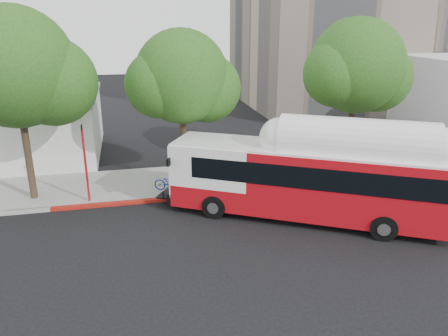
% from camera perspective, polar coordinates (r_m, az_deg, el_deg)
% --- Properties ---
extents(ground, '(120.00, 120.00, 0.00)m').
position_cam_1_polar(ground, '(19.90, 0.13, -8.04)').
color(ground, black).
rests_on(ground, ground).
extents(sidewalk, '(60.00, 5.00, 0.15)m').
position_cam_1_polar(sidewalk, '(25.72, -3.08, -1.44)').
color(sidewalk, gray).
rests_on(sidewalk, ground).
extents(curb_strip, '(60.00, 0.30, 0.15)m').
position_cam_1_polar(curb_strip, '(23.34, -1.99, -3.62)').
color(curb_strip, gray).
rests_on(curb_strip, ground).
extents(red_curb_segment, '(10.00, 0.32, 0.16)m').
position_cam_1_polar(red_curb_segment, '(23.03, -9.37, -4.19)').
color(red_curb_segment, maroon).
rests_on(red_curb_segment, ground).
extents(street_tree_left, '(6.67, 5.80, 9.74)m').
position_cam_1_polar(street_tree_left, '(23.43, -24.42, 11.36)').
color(street_tree_left, '#2D2116').
rests_on(street_tree_left, ground).
extents(street_tree_mid, '(5.75, 5.00, 8.62)m').
position_cam_1_polar(street_tree_mid, '(23.79, -4.58, 11.35)').
color(street_tree_mid, '#2D2116').
rests_on(street_tree_mid, ground).
extents(street_tree_right, '(6.21, 5.40, 9.18)m').
position_cam_1_polar(street_tree_right, '(26.87, 17.66, 12.17)').
color(street_tree_right, '#2D2116').
rests_on(street_tree_right, ground).
extents(transit_bus, '(12.91, 8.65, 3.99)m').
position_cam_1_polar(transit_bus, '(20.64, 10.84, -1.72)').
color(transit_bus, '#AD0C14').
rests_on(transit_bus, ground).
extents(signal_pole, '(0.12, 0.39, 4.15)m').
position_cam_1_polar(signal_pole, '(22.89, -17.63, 0.48)').
color(signal_pole, red).
rests_on(signal_pole, ground).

